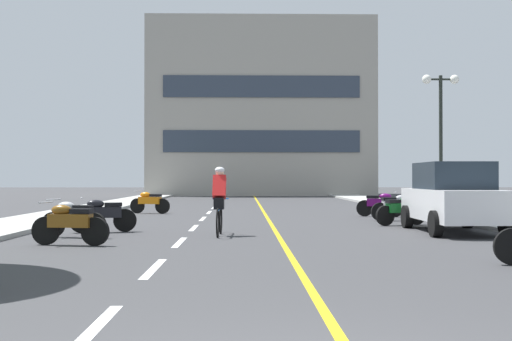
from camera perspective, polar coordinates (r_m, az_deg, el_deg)
ground_plane at (r=24.97m, az=0.23°, el=-3.92°), size 140.00×140.00×0.00m
curb_left at (r=28.72m, az=-14.46°, el=-3.35°), size 2.40×72.00×0.12m
curb_right at (r=29.02m, az=14.46°, el=-3.32°), size 2.40×72.00×0.12m
lane_dash_0 at (r=6.24m, az=-14.44°, el=-13.72°), size 0.14×2.20×0.01m
lane_dash_1 at (r=10.11m, az=-9.17°, el=-8.68°), size 0.14×2.20×0.01m
lane_dash_2 at (r=14.06m, az=-6.89°, el=-6.43°), size 0.14×2.20×0.01m
lane_dash_3 at (r=18.03m, az=-5.62°, el=-5.16°), size 0.14×2.20×0.01m
lane_dash_4 at (r=22.01m, az=-4.81°, el=-4.35°), size 0.14×2.20×0.01m
lane_dash_5 at (r=25.99m, az=-4.25°, el=-3.78°), size 0.14×2.20×0.01m
lane_dash_6 at (r=29.98m, az=-3.84°, el=-3.37°), size 0.14×2.20×0.01m
lane_dash_7 at (r=33.98m, az=-3.52°, el=-3.05°), size 0.14×2.20×0.01m
lane_dash_8 at (r=37.97m, az=-3.28°, el=-2.80°), size 0.14×2.20×0.01m
lane_dash_9 at (r=41.96m, az=-3.07°, el=-2.60°), size 0.14×2.20×0.01m
lane_dash_10 at (r=45.96m, az=-2.91°, el=-2.43°), size 0.14×2.20×0.01m
lane_dash_11 at (r=49.96m, az=-2.77°, el=-2.29°), size 0.14×2.20×0.01m
centre_line_yellow at (r=27.97m, az=0.59°, el=-3.56°), size 0.12×66.00×0.01m
office_building at (r=53.53m, az=0.38°, el=5.40°), size 18.13×8.71×14.16m
street_lamp_mid at (r=25.93m, az=16.29°, el=5.09°), size 1.46×0.36×5.34m
parked_car_near at (r=17.27m, az=17.28°, el=-2.30°), size 1.98×4.23×1.82m
motorcycle_2 at (r=13.86m, az=-16.42°, el=-4.54°), size 1.69×0.61×0.92m
motorcycle_3 at (r=15.63m, az=-16.13°, el=-4.10°), size 1.66×0.75×0.92m
motorcycle_4 at (r=16.94m, az=-13.61°, el=-3.84°), size 1.66×0.73×0.92m
motorcycle_5 at (r=19.43m, az=12.94°, el=-3.43°), size 1.63×0.81×0.92m
motorcycle_6 at (r=21.47m, az=12.53°, el=-3.17°), size 1.70×0.60×0.92m
motorcycle_7 at (r=23.53m, az=11.11°, el=-2.95°), size 1.64×0.80×0.92m
motorcycle_8 at (r=25.53m, az=-9.56°, el=-2.78°), size 1.65×0.77×0.92m
cyclist_rider at (r=15.61m, az=-3.32°, el=-2.60°), size 0.42×1.77×1.71m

